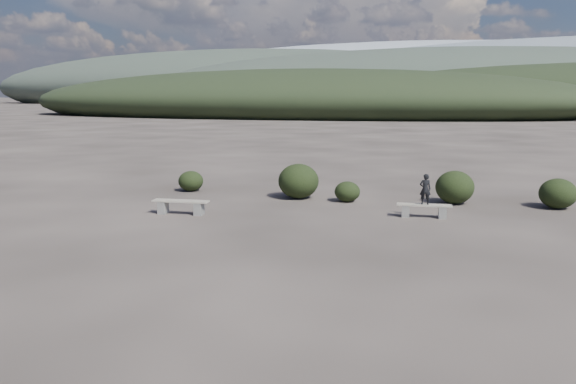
% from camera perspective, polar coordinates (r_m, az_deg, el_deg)
% --- Properties ---
extents(ground, '(1200.00, 1200.00, 0.00)m').
position_cam_1_polar(ground, '(13.85, -3.30, -6.92)').
color(ground, '#2A2420').
rests_on(ground, ground).
extents(bench_left, '(1.96, 0.59, 0.48)m').
position_cam_1_polar(bench_left, '(19.28, -10.83, -1.39)').
color(bench_left, '#65635E').
rests_on(bench_left, ground).
extents(bench_right, '(1.80, 0.52, 0.44)m').
position_cam_1_polar(bench_right, '(18.98, 13.65, -1.74)').
color(bench_right, '#65635E').
rests_on(bench_right, ground).
extents(seated_person, '(0.41, 0.31, 1.01)m').
position_cam_1_polar(seated_person, '(18.86, 13.77, 0.29)').
color(seated_person, black).
rests_on(seated_person, bench_right).
extents(shrub_a, '(1.04, 1.04, 0.85)m').
position_cam_1_polar(shrub_a, '(23.84, -9.84, 1.11)').
color(shrub_a, black).
rests_on(shrub_a, ground).
extents(shrub_b, '(1.58, 1.58, 1.35)m').
position_cam_1_polar(shrub_b, '(21.82, 1.07, 1.11)').
color(shrub_b, black).
rests_on(shrub_b, ground).
extents(shrub_c, '(0.96, 0.96, 0.77)m').
position_cam_1_polar(shrub_c, '(21.28, 6.04, 0.04)').
color(shrub_c, black).
rests_on(shrub_c, ground).
extents(shrub_d, '(1.40, 1.40, 1.23)m').
position_cam_1_polar(shrub_d, '(21.65, 16.58, 0.47)').
color(shrub_d, black).
rests_on(shrub_d, ground).
extents(shrub_e, '(1.29, 1.29, 1.07)m').
position_cam_1_polar(shrub_e, '(22.07, 25.73, -0.14)').
color(shrub_e, black).
rests_on(shrub_e, ground).
extents(mountain_ridges, '(500.00, 400.00, 56.00)m').
position_cam_1_polar(mountain_ridges, '(351.80, 14.82, 10.67)').
color(mountain_ridges, black).
rests_on(mountain_ridges, ground).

